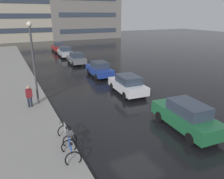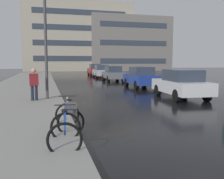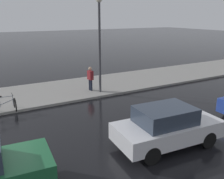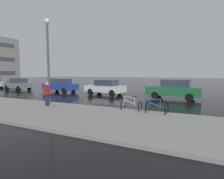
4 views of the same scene
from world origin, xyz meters
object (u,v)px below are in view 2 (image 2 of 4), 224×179
at_px(bicycle_nearest, 65,131).
at_px(car_white, 181,84).
at_px(car_red, 95,70).
at_px(car_blue, 141,77).
at_px(bicycle_second, 69,115).
at_px(pedestrian, 34,84).
at_px(car_grey, 113,74).
at_px(streetlamp, 45,29).
at_px(car_silver, 101,71).

distance_m(bicycle_nearest, car_white, 9.25).
bearing_deg(car_red, car_blue, -89.74).
bearing_deg(bicycle_nearest, bicycle_second, 80.69).
height_order(bicycle_nearest, pedestrian, pedestrian).
xyz_separation_m(car_grey, pedestrian, (-7.23, -12.32, 0.18)).
xyz_separation_m(pedestrian, streetlamp, (0.59, 0.39, 2.60)).
distance_m(car_white, pedestrian, 7.59).
bearing_deg(car_silver, streetlamp, -110.64).
xyz_separation_m(car_white, car_grey, (-0.35, 12.65, -0.02)).
relative_size(car_blue, car_grey, 1.09).
bearing_deg(bicycle_nearest, car_blue, 61.54).
relative_size(bicycle_nearest, car_red, 0.27).
height_order(bicycle_nearest, car_red, car_red).
bearing_deg(car_white, car_grey, 91.59).
relative_size(bicycle_second, car_silver, 0.31).
distance_m(bicycle_second, car_grey, 18.75).
bearing_deg(car_white, car_silver, 90.95).
bearing_deg(car_blue, bicycle_second, -120.46).
height_order(car_blue, streetlamp, streetlamp).
distance_m(car_grey, car_red, 11.22).
bearing_deg(bicycle_nearest, car_red, 77.73).
bearing_deg(car_red, car_silver, -92.52).
bearing_deg(pedestrian, car_red, 72.30).
height_order(car_white, car_silver, car_silver).
xyz_separation_m(bicycle_nearest, bicycle_second, (0.22, 1.33, 0.08)).
distance_m(car_white, car_silver, 18.46).
height_order(car_silver, streetlamp, streetlamp).
relative_size(car_blue, pedestrian, 2.51).
bearing_deg(car_red, bicycle_second, -102.41).
distance_m(bicycle_nearest, pedestrian, 6.83).
relative_size(car_white, car_silver, 0.95).
height_order(car_blue, car_silver, car_blue).
xyz_separation_m(car_blue, car_silver, (-0.32, 12.57, 0.02)).
bearing_deg(car_blue, car_silver, 91.46).
bearing_deg(car_blue, pedestrian, -143.81).
distance_m(car_white, car_blue, 5.89).
xyz_separation_m(bicycle_second, streetlamp, (-0.55, 5.80, 3.04)).
bearing_deg(pedestrian, bicycle_nearest, -82.20).
relative_size(bicycle_nearest, streetlamp, 0.20).
relative_size(car_blue, streetlamp, 0.72).
bearing_deg(streetlamp, car_silver, 69.36).
distance_m(bicycle_nearest, car_red, 30.99).
distance_m(car_grey, pedestrian, 14.28).
bearing_deg(car_blue, car_red, 90.26).
relative_size(car_blue, car_silver, 0.96).
height_order(bicycle_nearest, car_white, car_white).
height_order(car_white, car_blue, car_blue).
bearing_deg(pedestrian, bicycle_second, -78.07).
distance_m(bicycle_nearest, car_blue, 14.00).
xyz_separation_m(bicycle_second, car_grey, (6.09, 17.73, 0.27)).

